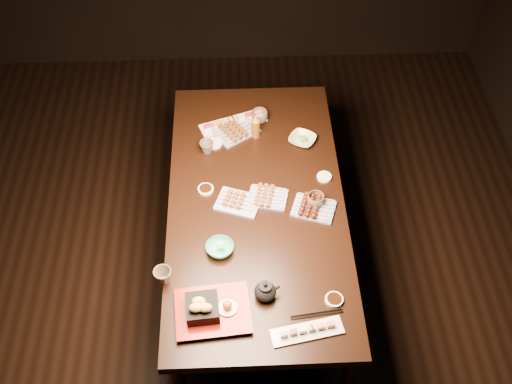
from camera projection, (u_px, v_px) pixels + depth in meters
ground at (235, 327)px, 3.64m from camera, size 5.00×5.00×0.00m
dining_table at (256, 246)px, 3.56m from camera, size 1.10×1.89×0.75m
sushi_platter_near at (307, 330)px, 2.77m from camera, size 0.33×0.15×0.04m
sushi_platter_far at (233, 121)px, 3.65m from camera, size 0.40×0.23×0.05m
yakitori_plate_center at (238, 200)px, 3.25m from camera, size 0.26×0.22×0.06m
yakitori_plate_right at (268, 196)px, 3.27m from camera, size 0.22×0.18×0.05m
yakitori_plate_left at (235, 128)px, 3.60m from camera, size 0.29×0.27×0.06m
tsukune_plate at (314, 206)px, 3.22m from camera, size 0.25×0.21×0.05m
edamame_bowl_green at (220, 248)px, 3.06m from camera, size 0.14×0.14×0.04m
edamame_bowl_cream at (302, 140)px, 3.55m from camera, size 0.19×0.19×0.03m
tempura_tray at (212, 306)px, 2.80m from camera, size 0.35×0.29×0.12m
teacup_near_left at (163, 276)px, 2.93m from camera, size 0.11×0.11×0.08m
teacup_mid_right at (316, 200)px, 3.24m from camera, size 0.11×0.11×0.07m
teacup_far_left at (207, 147)px, 3.49m from camera, size 0.10×0.10×0.07m
teacup_far_right at (260, 117)px, 3.65m from camera, size 0.10×0.10×0.07m
teapot at (265, 290)px, 2.87m from camera, size 0.14×0.14×0.10m
condiment_bottle at (256, 126)px, 3.54m from camera, size 0.05×0.05×0.15m
sauce_dish_west at (206, 189)px, 3.33m from camera, size 0.11×0.11×0.01m
sauce_dish_east at (324, 177)px, 3.38m from camera, size 0.09×0.09×0.01m
sauce_dish_se at (334, 300)px, 2.89m from camera, size 0.09×0.09×0.01m
sauce_dish_nw at (214, 143)px, 3.55m from camera, size 0.10×0.10×0.02m
chopsticks_near at (215, 326)px, 2.80m from camera, size 0.14×0.16×0.01m
chopsticks_se at (317, 314)px, 2.84m from camera, size 0.24×0.05×0.01m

